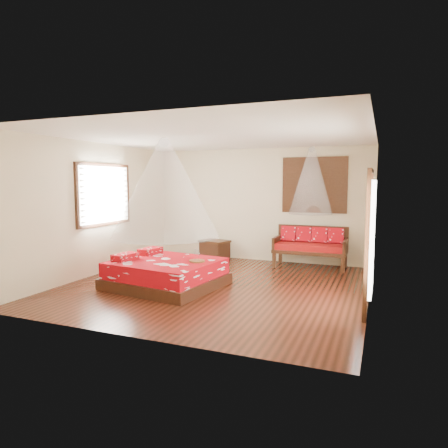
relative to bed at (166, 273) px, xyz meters
The scene contains 10 objects.
room 1.50m from the bed, 24.47° to the left, with size 5.54×5.54×2.84m.
bed is the anchor object (origin of this frame).
daybed 3.58m from the bed, 50.95° to the left, with size 1.65×0.73×0.94m.
storage_chest 2.86m from the bed, 94.15° to the left, with size 0.83×0.71×0.48m.
shutter_panel 4.18m from the bed, 54.16° to the left, with size 1.52×0.06×1.32m.
window_left 2.41m from the bed, 161.95° to the left, with size 0.10×1.74×1.34m.
glazed_door 3.69m from the bed, ahead, with size 0.08×1.02×2.16m.
wine_tray 0.70m from the bed, ahead, with size 0.29×0.29×0.23m.
mosquito_net_main 1.60m from the bed, ahead, with size 2.01×2.01×1.80m, color white.
mosquito_net_daybed 3.89m from the bed, 49.65° to the left, with size 0.97×0.97×1.50m, color white.
Camera 1 is at (2.91, -6.87, 1.97)m, focal length 32.00 mm.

